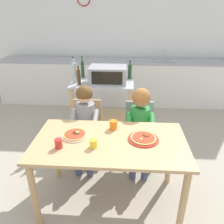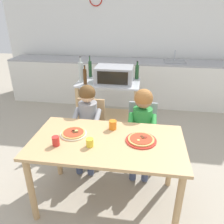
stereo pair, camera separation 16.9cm
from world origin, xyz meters
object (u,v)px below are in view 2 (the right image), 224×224
at_px(dining_table, 107,150).
at_px(child_in_grey_shirt, 87,117).
at_px(kitchen_island_cart, 109,100).
at_px(bottle_dark_olive_oil, 81,72).
at_px(dining_chair_right, 142,131).
at_px(drinking_cup_yellow, 90,142).
at_px(child_in_green_shirt, 142,121).
at_px(bottle_squat_spirits, 90,69).
at_px(drinking_cup_orange, 113,125).
at_px(drinking_cup_red, 56,141).
at_px(bottle_brown_beer, 85,76).
at_px(bottle_clear_vinegar, 137,72).
at_px(pizza_plate_red_rimmed, 141,140).
at_px(dining_chair_left, 90,127).
at_px(pizza_plate_cream, 74,133).
at_px(toaster_oven, 114,75).

relative_size(dining_table, child_in_grey_shirt, 1.37).
bearing_deg(kitchen_island_cart, bottle_dark_olive_oil, -172.44).
height_order(dining_chair_right, drinking_cup_yellow, dining_chair_right).
relative_size(child_in_grey_shirt, child_in_green_shirt, 1.01).
xyz_separation_m(bottle_squat_spirits, drinking_cup_orange, (0.56, -1.41, -0.19)).
bearing_deg(drinking_cup_yellow, drinking_cup_red, -174.52).
distance_m(dining_chair_right, child_in_green_shirt, 0.23).
distance_m(bottle_brown_beer, child_in_green_shirt, 1.12).
bearing_deg(drinking_cup_red, kitchen_island_cart, 81.95).
bearing_deg(bottle_dark_olive_oil, dining_chair_right, -36.40).
distance_m(kitchen_island_cart, bottle_clear_vinegar, 0.61).
relative_size(child_in_green_shirt, pizza_plate_red_rimmed, 3.61).
relative_size(dining_chair_left, pizza_plate_cream, 3.19).
bearing_deg(bottle_brown_beer, bottle_squat_spirits, 92.63).
relative_size(kitchen_island_cart, toaster_oven, 1.72).
relative_size(dining_chair_right, drinking_cup_red, 9.45).
xyz_separation_m(bottle_brown_beer, drinking_cup_orange, (0.55, -1.03, -0.18)).
relative_size(bottle_clear_vinegar, child_in_green_shirt, 0.27).
bearing_deg(toaster_oven, drinking_cup_orange, -82.66).
xyz_separation_m(drinking_cup_yellow, drinking_cup_red, (-0.30, -0.03, 0.00)).
distance_m(kitchen_island_cart, drinking_cup_orange, 1.22).
distance_m(dining_chair_left, dining_chair_right, 0.65).
relative_size(bottle_brown_beer, pizza_plate_red_rimmed, 0.97).
height_order(bottle_clear_vinegar, pizza_plate_red_rimmed, bottle_clear_vinegar).
height_order(bottle_squat_spirits, drinking_cup_orange, bottle_squat_spirits).
distance_m(kitchen_island_cart, child_in_green_shirt, 1.00).
bearing_deg(bottle_squat_spirits, bottle_brown_beer, -87.37).
bearing_deg(bottle_squat_spirits, pizza_plate_red_rimmed, -61.73).
bearing_deg(bottle_clear_vinegar, drinking_cup_red, -109.43).
bearing_deg(drinking_cup_orange, drinking_cup_red, -141.27).
distance_m(bottle_brown_beer, drinking_cup_orange, 1.18).
height_order(bottle_squat_spirits, bottle_clear_vinegar, bottle_squat_spirits).
bearing_deg(bottle_squat_spirits, drinking_cup_red, -86.44).
height_order(bottle_dark_olive_oil, bottle_clear_vinegar, bottle_dark_olive_oil).
distance_m(child_in_green_shirt, pizza_plate_cream, 0.82).
bearing_deg(pizza_plate_red_rimmed, child_in_grey_shirt, 140.82).
xyz_separation_m(dining_table, dining_chair_left, (-0.34, 0.68, -0.16)).
xyz_separation_m(kitchen_island_cart, child_in_green_shirt, (0.53, -0.85, 0.12)).
bearing_deg(bottle_clear_vinegar, bottle_brown_beer, -152.64).
height_order(child_in_grey_shirt, drinking_cup_orange, child_in_grey_shirt).
bearing_deg(toaster_oven, drinking_cup_red, -101.28).
xyz_separation_m(dining_chair_right, child_in_grey_shirt, (-0.65, -0.11, 0.19)).
relative_size(kitchen_island_cart, dining_chair_right, 1.13).
bearing_deg(dining_chair_right, bottle_brown_beer, 145.50).
height_order(child_in_grey_shirt, drinking_cup_red, child_in_grey_shirt).
distance_m(bottle_brown_beer, child_in_grey_shirt, 0.77).
xyz_separation_m(toaster_oven, dining_table, (0.13, -1.38, -0.33)).
distance_m(kitchen_island_cart, pizza_plate_red_rimmed, 1.47).
distance_m(pizza_plate_cream, drinking_cup_yellow, 0.27).
bearing_deg(dining_chair_right, child_in_green_shirt, -90.00).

